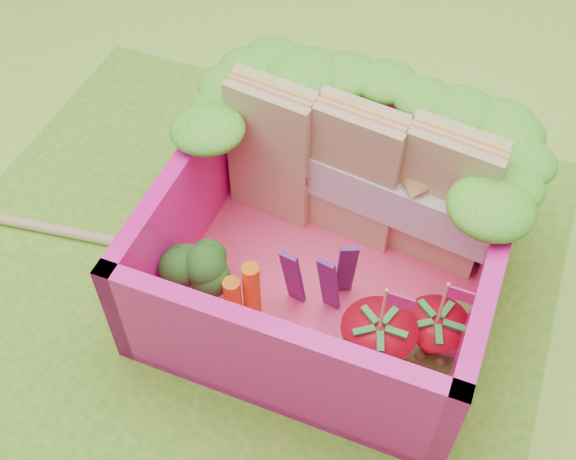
% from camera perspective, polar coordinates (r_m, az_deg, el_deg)
% --- Properties ---
extents(ground, '(14.00, 14.00, 0.00)m').
position_cam_1_polar(ground, '(3.10, -4.63, -4.98)').
color(ground, '#96C838').
rests_on(ground, ground).
extents(placemat, '(2.60, 2.60, 0.03)m').
position_cam_1_polar(placemat, '(3.09, -4.65, -4.82)').
color(placemat, '#5CA926').
rests_on(placemat, ground).
extents(bento_floor, '(1.30, 1.30, 0.05)m').
position_cam_1_polar(bento_floor, '(3.08, 3.27, -3.66)').
color(bento_floor, '#FF4175').
rests_on(bento_floor, placemat).
extents(bento_box, '(1.30, 1.30, 0.55)m').
position_cam_1_polar(bento_box, '(2.88, 3.49, -0.75)').
color(bento_box, '#FF159B').
rests_on(bento_box, placemat).
extents(lettuce_ruffle, '(1.43, 0.77, 0.11)m').
position_cam_1_polar(lettuce_ruffle, '(2.95, 6.79, 9.80)').
color(lettuce_ruffle, '#2B941B').
rests_on(lettuce_ruffle, bento_box).
extents(sandwich_stack, '(1.21, 0.32, 0.67)m').
position_cam_1_polar(sandwich_stack, '(2.98, 5.45, 4.35)').
color(sandwich_stack, tan).
rests_on(sandwich_stack, bento_floor).
extents(broccoli, '(0.31, 0.31, 0.26)m').
position_cam_1_polar(broccoli, '(2.86, -7.39, -2.99)').
color(broccoli, '#7CB055').
rests_on(broccoli, bento_floor).
extents(carrot_sticks, '(0.13, 0.12, 0.29)m').
position_cam_1_polar(carrot_sticks, '(2.83, -3.55, -5.08)').
color(carrot_sticks, orange).
rests_on(carrot_sticks, bento_floor).
extents(purple_wedges, '(0.25, 0.15, 0.38)m').
position_cam_1_polar(purple_wedges, '(2.81, 2.76, -3.74)').
color(purple_wedges, '#531C62').
rests_on(purple_wedges, bento_floor).
extents(strawberry_left, '(0.28, 0.28, 0.52)m').
position_cam_1_polar(strawberry_left, '(2.70, 6.98, -9.22)').
color(strawberry_left, red).
rests_on(strawberry_left, bento_floor).
extents(strawberry_right, '(0.24, 0.24, 0.48)m').
position_cam_1_polar(strawberry_right, '(2.78, 11.33, -8.40)').
color(strawberry_right, red).
rests_on(strawberry_right, bento_floor).
extents(snap_peas, '(0.61, 0.54, 0.05)m').
position_cam_1_polar(snap_peas, '(2.87, 9.39, -8.82)').
color(snap_peas, green).
rests_on(snap_peas, bento_floor).
extents(chopsticks, '(2.02, 0.33, 0.04)m').
position_cam_1_polar(chopsticks, '(3.45, -19.65, 0.39)').
color(chopsticks, tan).
rests_on(chopsticks, placemat).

